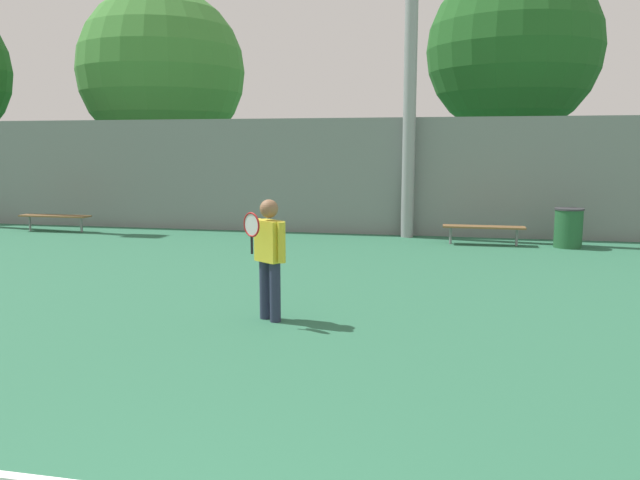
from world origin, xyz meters
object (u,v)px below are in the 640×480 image
at_px(trash_bin, 568,228).
at_px(tree_dark_dense, 513,50).
at_px(tennis_player, 269,252).
at_px(bench_courtside_near, 484,228).
at_px(tree_green_broad, 162,72).
at_px(bench_courtside_far, 55,217).

height_order(trash_bin, tree_dark_dense, tree_dark_dense).
distance_m(tennis_player, bench_courtside_near, 7.61).
height_order(bench_courtside_near, tree_green_broad, tree_green_broad).
bearing_deg(tennis_player, tree_green_broad, 155.26).
relative_size(tree_green_broad, tree_dark_dense, 1.00).
bearing_deg(trash_bin, tree_green_broad, 155.57).
distance_m(bench_courtside_near, bench_courtside_far, 10.93).
height_order(tennis_player, trash_bin, tennis_player).
xyz_separation_m(trash_bin, tree_dark_dense, (-0.93, 4.87, 4.53)).
bearing_deg(tree_dark_dense, tree_green_broad, 176.51).
relative_size(bench_courtside_far, tree_dark_dense, 0.26).
distance_m(trash_bin, tree_green_broad, 14.11).
bearing_deg(tree_dark_dense, bench_courtside_far, -157.52).
bearing_deg(bench_courtside_far, tennis_player, -41.31).
xyz_separation_m(tennis_player, trash_bin, (4.82, 6.99, -0.46)).
distance_m(bench_courtside_far, tree_green_broad, 7.07).
xyz_separation_m(tree_green_broad, tree_dark_dense, (11.32, -0.69, 0.27)).
height_order(bench_courtside_near, tree_dark_dense, tree_dark_dense).
bearing_deg(tree_dark_dense, trash_bin, -79.16).
bearing_deg(trash_bin, tree_dark_dense, 100.84).
xyz_separation_m(trash_bin, tree_green_broad, (-12.25, 5.56, 4.26)).
distance_m(tennis_player, tree_dark_dense, 13.13).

